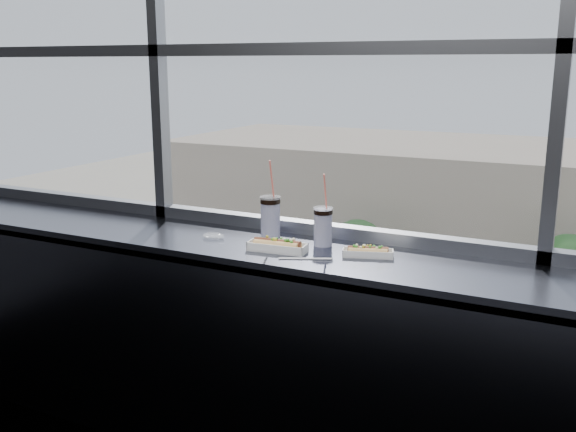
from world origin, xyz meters
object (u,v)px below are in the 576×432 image
at_px(car_near_b, 350,416).
at_px(pedestrian_a, 434,304).
at_px(soda_cup_left, 270,215).
at_px(car_far_b, 575,358).
at_px(soda_cup_right, 323,225).
at_px(loose_straw, 305,259).
at_px(hotdog_tray_right, 368,252).
at_px(wrapper, 214,236).
at_px(car_near_a, 154,368).
at_px(tree_center, 568,271).
at_px(tree_left, 357,249).
at_px(car_far_a, 312,314).
at_px(hotdog_tray_left, 277,246).

bearing_deg(car_near_b, pedestrian_a, 1.20).
height_order(soda_cup_left, car_far_b, soda_cup_left).
bearing_deg(soda_cup_right, loose_straw, -85.11).
height_order(car_near_b, car_far_b, car_far_b).
relative_size(hotdog_tray_right, wrapper, 2.17).
bearing_deg(pedestrian_a, soda_cup_right, 11.54).
xyz_separation_m(wrapper, car_near_b, (-5.22, 16.29, -11.04)).
bearing_deg(car_near_a, tree_center, -43.18).
distance_m(wrapper, tree_left, 31.08).
bearing_deg(tree_center, car_near_b, -116.84).
height_order(soda_cup_right, car_far_a, soda_cup_right).
bearing_deg(tree_center, car_far_a, -160.19).
bearing_deg(wrapper, pedestrian_a, 100.46).
relative_size(car_far_a, car_near_b, 0.97).
distance_m(hotdog_tray_right, car_far_b, 26.60).
bearing_deg(pedestrian_a, hotdog_tray_right, 11.99).
distance_m(loose_straw, car_near_a, 24.36).
xyz_separation_m(soda_cup_right, loose_straw, (0.02, -0.24, -0.10)).
relative_size(car_far_a, pedestrian_a, 2.96).
bearing_deg(car_far_a, tree_center, -68.77).
relative_size(car_near_b, car_far_b, 0.87).
distance_m(hotdog_tray_left, tree_center, 29.60).
height_order(hotdog_tray_left, pedestrian_a, hotdog_tray_left).
height_order(soda_cup_left, wrapper, soda_cup_left).
bearing_deg(car_near_a, car_far_a, -15.74).
height_order(hotdog_tray_right, tree_center, hotdog_tray_right).
xyz_separation_m(soda_cup_right, wrapper, (-0.53, -0.12, -0.09)).
distance_m(pedestrian_a, tree_left, 4.81).
distance_m(loose_straw, pedestrian_a, 30.99).
bearing_deg(soda_cup_left, tree_left, 108.94).
xyz_separation_m(soda_cup_left, wrapper, (-0.23, -0.15, -0.10)).
bearing_deg(loose_straw, car_near_a, 105.80).
distance_m(hotdog_tray_right, soda_cup_left, 0.56).
relative_size(soda_cup_left, tree_center, 0.07).
bearing_deg(soda_cup_right, car_far_b, 87.55).
xyz_separation_m(car_near_b, tree_center, (6.07, 12.00, 2.57)).
relative_size(soda_cup_left, tree_left, 0.08).
height_order(hotdog_tray_right, soda_cup_right, soda_cup_right).
height_order(car_far_b, pedestrian_a, car_far_b).
bearing_deg(car_near_b, soda_cup_right, -159.23).
distance_m(pedestrian_a, tree_center, 6.61).
bearing_deg(wrapper, tree_center, 88.27).
bearing_deg(hotdog_tray_right, wrapper, 165.18).
bearing_deg(tree_center, wrapper, -91.73).
distance_m(tree_left, tree_center, 10.28).
distance_m(loose_straw, car_far_b, 26.75).
bearing_deg(car_far_a, car_far_b, -88.58).
distance_m(car_near_b, tree_left, 12.92).
height_order(car_far_a, pedestrian_a, pedestrian_a).
bearing_deg(tree_center, hotdog_tray_left, -90.96).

